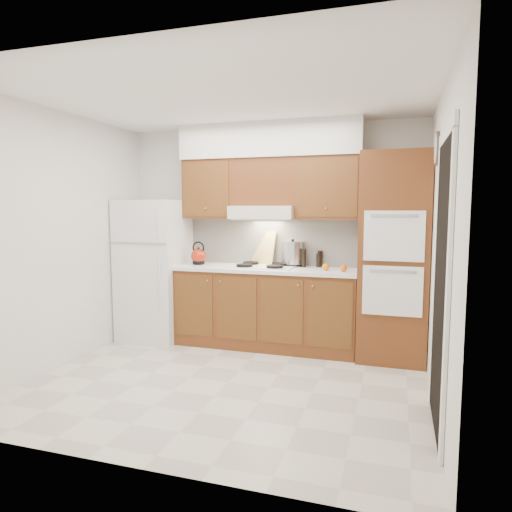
{
  "coord_description": "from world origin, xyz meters",
  "views": [
    {
      "loc": [
        1.48,
        -3.86,
        1.63
      ],
      "look_at": [
        0.13,
        0.45,
        1.15
      ],
      "focal_mm": 32.0,
      "sensor_mm": 36.0,
      "label": 1
    }
  ],
  "objects_px": {
    "oven_cabinet": "(393,258)",
    "stock_pot": "(293,253)",
    "kettle": "(199,256)",
    "fridge": "(155,270)"
  },
  "relations": [
    {
      "from": "oven_cabinet",
      "to": "stock_pot",
      "type": "height_order",
      "value": "oven_cabinet"
    },
    {
      "from": "oven_cabinet",
      "to": "stock_pot",
      "type": "distance_m",
      "value": 1.17
    },
    {
      "from": "kettle",
      "to": "oven_cabinet",
      "type": "bearing_deg",
      "value": 10.12
    },
    {
      "from": "oven_cabinet",
      "to": "kettle",
      "type": "bearing_deg",
      "value": 179.34
    },
    {
      "from": "fridge",
      "to": "oven_cabinet",
      "type": "distance_m",
      "value": 2.86
    },
    {
      "from": "kettle",
      "to": "fridge",
      "type": "bearing_deg",
      "value": -163.09
    },
    {
      "from": "oven_cabinet",
      "to": "kettle",
      "type": "xyz_separation_m",
      "value": [
        -2.27,
        0.03,
        -0.06
      ]
    },
    {
      "from": "oven_cabinet",
      "to": "kettle",
      "type": "height_order",
      "value": "oven_cabinet"
    },
    {
      "from": "fridge",
      "to": "kettle",
      "type": "bearing_deg",
      "value": 6.14
    },
    {
      "from": "oven_cabinet",
      "to": "stock_pot",
      "type": "relative_size",
      "value": 8.61
    }
  ]
}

